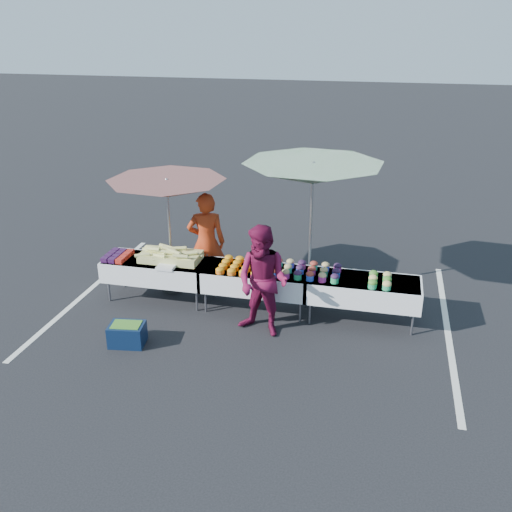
% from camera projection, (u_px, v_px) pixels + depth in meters
% --- Properties ---
extents(ground, '(80.00, 80.00, 0.00)m').
position_uv_depth(ground, '(256.00, 309.00, 9.93)').
color(ground, black).
extents(stripe_left, '(0.10, 5.00, 0.00)m').
position_uv_depth(stripe_left, '(89.00, 290.00, 10.61)').
color(stripe_left, silver).
rests_on(stripe_left, ground).
extents(stripe_right, '(0.10, 5.00, 0.00)m').
position_uv_depth(stripe_right, '(447.00, 330.00, 9.26)').
color(stripe_right, silver).
rests_on(stripe_right, ground).
extents(table_left, '(1.86, 0.81, 0.75)m').
position_uv_depth(table_left, '(157.00, 269.00, 10.09)').
color(table_left, white).
rests_on(table_left, ground).
extents(table_center, '(1.86, 0.81, 0.75)m').
position_uv_depth(table_center, '(256.00, 279.00, 9.71)').
color(table_center, white).
rests_on(table_center, ground).
extents(table_right, '(1.86, 0.81, 0.75)m').
position_uv_depth(table_right, '(363.00, 289.00, 9.33)').
color(table_right, white).
rests_on(table_right, ground).
extents(berry_punnets, '(0.40, 0.54, 0.08)m').
position_uv_depth(berry_punnets, '(118.00, 256.00, 10.11)').
color(berry_punnets, black).
rests_on(berry_punnets, table_left).
extents(corn_pile, '(1.16, 0.57, 0.26)m').
position_uv_depth(corn_pile, '(170.00, 256.00, 9.98)').
color(corn_pile, tan).
rests_on(corn_pile, table_left).
extents(plastic_bags, '(0.30, 0.25, 0.05)m').
position_uv_depth(plastic_bags, '(166.00, 267.00, 9.68)').
color(plastic_bags, white).
rests_on(plastic_bags, table_left).
extents(carrot_bowls, '(0.75, 0.69, 0.11)m').
position_uv_depth(carrot_bowls, '(242.00, 266.00, 9.67)').
color(carrot_bowls, orange).
rests_on(carrot_bowls, table_center).
extents(potato_cups, '(1.14, 0.58, 0.16)m').
position_uv_depth(potato_cups, '(306.00, 270.00, 9.44)').
color(potato_cups, blue).
rests_on(potato_cups, table_right).
extents(bean_baskets, '(0.36, 0.50, 0.15)m').
position_uv_depth(bean_baskets, '(380.00, 280.00, 9.09)').
color(bean_baskets, '#26995C').
rests_on(bean_baskets, table_right).
extents(vendor, '(0.78, 0.62, 1.87)m').
position_uv_depth(vendor, '(206.00, 243.00, 10.29)').
color(vendor, '#AC3213').
rests_on(vendor, ground).
extents(customer, '(1.03, 0.90, 1.80)m').
position_uv_depth(customer, '(263.00, 282.00, 8.85)').
color(customer, maroon).
rests_on(customer, ground).
extents(umbrella_left, '(2.61, 2.61, 2.13)m').
position_uv_depth(umbrella_left, '(167.00, 189.00, 9.91)').
color(umbrella_left, black).
rests_on(umbrella_left, ground).
extents(umbrella_right, '(3.03, 3.03, 2.48)m').
position_uv_depth(umbrella_right, '(313.00, 175.00, 9.62)').
color(umbrella_right, black).
rests_on(umbrella_right, ground).
extents(storage_bin, '(0.58, 0.46, 0.35)m').
position_uv_depth(storage_bin, '(127.00, 334.00, 8.79)').
color(storage_bin, '#0B1B37').
rests_on(storage_bin, ground).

